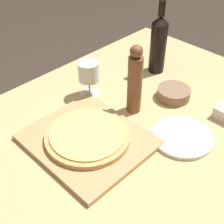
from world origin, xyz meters
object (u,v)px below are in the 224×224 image
wine_bottle (158,43)px  small_bowl (174,93)px  pepper_mill (135,81)px  pizza (88,136)px  wine_glass (89,73)px

wine_bottle → small_bowl: (0.18, -0.12, -0.11)m
wine_bottle → small_bowl: bearing=-32.7°
pepper_mill → small_bowl: 0.21m
pepper_mill → pizza: bearing=-88.2°
wine_bottle → pizza: bearing=-76.4°
pizza → wine_glass: (-0.20, 0.19, 0.07)m
wine_bottle → small_bowl: 0.24m
pizza → small_bowl: bearing=82.5°
pizza → wine_glass: 0.29m
wine_bottle → wine_glass: (-0.07, -0.34, -0.03)m
pizza → wine_glass: size_ratio=1.93×
pepper_mill → small_bowl: (0.06, 0.17, -0.11)m
pizza → wine_bottle: wine_bottle is taller
pizza → small_bowl: (0.05, 0.41, -0.01)m
pizza → pepper_mill: 0.26m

